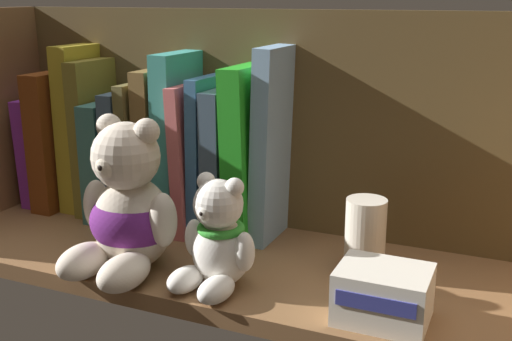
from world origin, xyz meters
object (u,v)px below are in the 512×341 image
Objects in this scene: book_5 at (138,153)px; pillar_candle at (365,235)px; book_1 at (65,138)px; book_9 at (201,155)px; book_3 at (101,136)px; book_11 at (231,159)px; book_4 at (120,156)px; small_product_box at (383,295)px; teddy_bear_smaller at (217,240)px; book_12 at (253,151)px; book_2 at (83,128)px; book_6 at (152,150)px; book_10 at (215,152)px; book_13 at (275,144)px; teddy_bear_larger at (128,211)px; book_8 at (184,139)px; book_7 at (166,145)px; book_0 at (48,149)px.

book_5 is 2.11× the size of pillar_candle.
book_9 is at bearing 0.00° from book_1.
book_11 is (21.08, 0.00, -1.34)cm from book_3.
book_11 is (17.96, 0.00, 1.41)cm from book_4.
small_product_box is at bearing -21.61° from book_4.
book_1 is at bearing 153.95° from teddy_bear_smaller.
book_5 is at bearing 156.85° from small_product_box.
teddy_bear_smaller is (3.18, -16.64, -5.85)cm from book_12.
book_2 is at bearing 151.35° from teddy_bear_smaller.
book_3 reaches higher than book_1.
book_6 is 12.45cm from book_11.
book_2 is 7.18cm from book_4.
book_6 is (5.51, 0.00, 1.51)cm from book_4.
book_2 reaches higher than book_10.
book_12 is (15.61, 0.00, 1.40)cm from book_6.
book_13 is (30.34, 0.00, 0.41)cm from book_2.
book_11 is 1.08× the size of teddy_bear_larger.
book_4 is at bearing 0.00° from book_3.
book_8 reaches higher than teddy_bear_larger.
book_4 is at bearing 180.00° from book_11.
teddy_bear_larger is (4.97, -16.55, -3.65)cm from book_7.
book_1 reaches higher than small_product_box.
book_1 reaches higher than book_0.
book_10 is 1.08× the size of book_11.
book_13 is at bearing 0.00° from book_6.
book_6 is 0.79× the size of book_13.
book_8 is 2.73× the size of pillar_candle.
book_10 is (9.98, 0.00, 0.63)cm from book_6.
pillar_candle is at bearing -20.56° from book_12.
book_6 reaches higher than book_5.
book_13 reaches higher than book_7.
book_1 is 0.84× the size of book_2.
book_5 is at bearing 0.00° from book_4.
book_3 is at bearing 180.00° from book_8.
book_11 is (2.47, 0.00, -0.73)cm from book_10.
book_9 is at bearing 180.00° from book_11.
book_7 is at bearing 0.00° from book_1.
book_7 is at bearing 154.04° from small_product_box.
book_11 is at bearing 162.48° from pillar_candle.
book_1 reaches higher than book_11.
book_1 is at bearing 180.00° from book_11.
book_7 is 5.58cm from book_9.
book_7 is 1.71× the size of teddy_bear_smaller.
book_4 is (3.12, 0.00, -2.75)cm from book_3.
book_0 is 0.77× the size of book_10.
book_9 is 0.88× the size of book_12.
small_product_box is (42.42, -16.80, -5.57)cm from book_4.
book_0 is at bearing 180.00° from book_9.
teddy_bear_larger is 2.02× the size of small_product_box.
book_13 is (21.06, 0.00, 3.28)cm from book_5.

